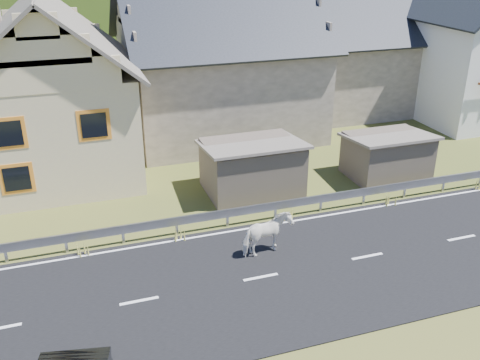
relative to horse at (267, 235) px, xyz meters
name	(u,v)px	position (x,y,z in m)	size (l,w,h in m)	color
ground	(367,257)	(3.28, -1.33, -0.80)	(160.00, 160.00, 0.00)	#304114
road	(367,257)	(3.28, -1.33, -0.78)	(60.00, 7.00, 0.04)	black
lane_markings	(367,256)	(3.28, -1.33, -0.75)	(60.00, 6.60, 0.01)	silver
guardrail	(321,199)	(3.28, 2.35, -0.24)	(28.10, 0.09, 0.75)	#93969B
shed_left	(252,167)	(1.28, 5.17, 0.30)	(4.30, 3.30, 2.40)	brown
shed_right	(387,156)	(7.78, 4.67, 0.20)	(3.80, 2.90, 2.20)	brown
house_cream	(48,79)	(-6.72, 10.67, 3.56)	(7.80, 9.80, 8.30)	beige
house_stone_a	(218,50)	(2.28, 13.67, 3.83)	(10.80, 9.80, 8.90)	tan
house_stone_b	(358,41)	(12.28, 15.67, 3.44)	(9.80, 8.80, 8.10)	tan
house_white	(470,30)	(18.28, 12.67, 4.26)	(8.80, 10.80, 9.70)	silver
mountain	(101,35)	(8.28, 178.67, -20.80)	(440.00, 280.00, 260.00)	#21390F
horse	(267,235)	(0.00, 0.00, 0.00)	(1.80, 0.82, 1.52)	white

